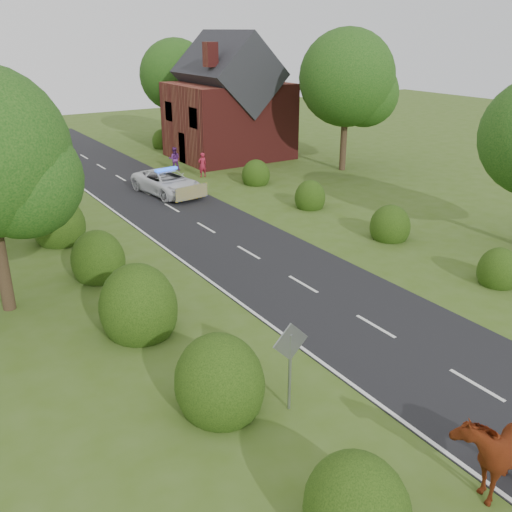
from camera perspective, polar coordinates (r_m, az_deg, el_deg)
ground at (r=17.39m, az=21.18°, el=-12.00°), size 120.00×120.00×0.00m
road at (r=27.67m, az=-4.05°, el=2.26°), size 6.00×70.00×0.02m
road_markings at (r=25.25m, az=-4.95°, el=0.30°), size 4.96×70.00×0.01m
hedgerow_left at (r=22.19m, az=-14.75°, el=-1.47°), size 2.75×50.41×3.00m
hedgerow_right at (r=28.35m, az=11.51°, el=3.50°), size 2.10×45.78×2.10m
tree_right_b at (r=40.12m, az=9.56°, el=16.81°), size 6.56×6.40×9.40m
tree_right_c at (r=50.81m, az=-7.68°, el=17.23°), size 6.15×6.00×8.58m
road_sign at (r=14.54m, az=3.44°, el=-9.73°), size 1.06×0.08×2.53m
house at (r=44.14m, az=-2.76°, el=14.69°), size 8.00×7.40×9.17m
cow at (r=13.86m, az=22.67°, el=-17.72°), size 2.42×1.50×1.62m
police_van at (r=34.61m, az=-8.88°, el=7.29°), size 3.01×5.44×1.58m
pedestrian_red at (r=38.46m, az=-5.38°, el=9.06°), size 0.60×0.40×1.63m
pedestrian_purple at (r=40.53m, az=-8.16°, el=9.59°), size 0.98×0.91×1.62m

